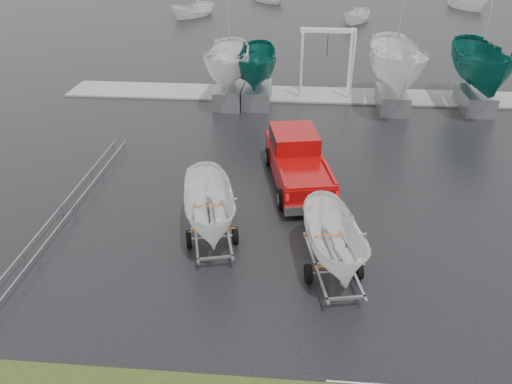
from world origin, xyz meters
name	(u,v)px	position (x,y,z in m)	size (l,w,h in m)	color
ground_plane	(305,199)	(0.00, 0.00, 0.00)	(120.00, 120.00, 0.00)	black
dock	(305,95)	(0.00, 13.00, 0.05)	(30.00, 3.00, 0.12)	gray
pickup_truck	(297,158)	(-0.39, 1.57, 1.04)	(3.13, 6.27, 1.99)	#870707
trailer_hitched	(338,205)	(0.85, -4.81, 2.60)	(1.92, 3.76, 4.78)	gray
trailer_parked	(208,171)	(-3.25, -3.26, 2.76)	(2.10, 3.78, 5.09)	gray
boat_hoist	(327,53)	(1.18, 13.00, 2.67)	(3.30, 2.18, 4.12)	silver
keelboat_0	(228,39)	(-4.52, 11.00, 3.84)	(2.42, 3.20, 10.59)	gray
keelboat_1	(257,44)	(-2.87, 11.20, 3.57)	(2.26, 3.20, 7.11)	gray
keelboat_2	(401,30)	(5.01, 11.00, 4.49)	(2.82, 3.20, 11.00)	gray
keelboat_3	(489,34)	(9.77, 11.30, 4.30)	(2.70, 3.20, 10.88)	gray
mast_rack_0	(96,171)	(-9.00, 1.00, 0.35)	(0.56, 6.50, 0.06)	gray
mast_rack_1	(29,254)	(-9.00, -5.00, 0.35)	(0.56, 6.50, 0.06)	gray
moored_boat_0	(194,17)	(-12.22, 38.97, 0.01)	(3.27, 3.29, 11.13)	white
moored_boat_1	(266,2)	(-5.09, 50.16, 0.00)	(3.53, 3.55, 11.32)	white
moored_boat_2	(357,22)	(5.36, 37.37, 0.01)	(2.68, 2.71, 10.69)	white
moored_boat_3	(465,9)	(19.00, 46.80, 0.01)	(3.15, 3.19, 11.16)	white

